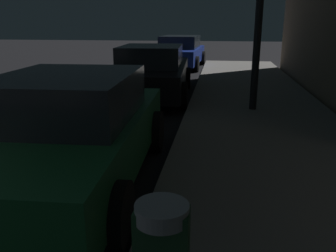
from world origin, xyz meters
The scene contains 3 objects.
car_green centered at (2.85, 3.75, 0.71)m, with size 2.20×4.29×1.43m.
car_black centered at (2.85, 9.36, 0.70)m, with size 2.24×4.63×1.43m.
car_blue centered at (2.85, 16.19, 0.71)m, with size 2.24×4.49×1.43m.
Camera 1 is at (4.71, -0.30, 2.04)m, focal length 37.79 mm.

